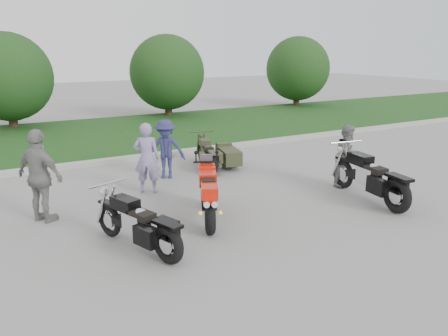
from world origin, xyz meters
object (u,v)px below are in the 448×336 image
person_grey (347,155)px  cruiser_sidecar (220,155)px  person_stripe (147,158)px  person_denim (166,149)px  person_back (40,176)px  sportbike_red (208,193)px  cruiser_right (372,179)px  cruiser_left (140,226)px

person_grey → cruiser_sidecar: bearing=102.7°
person_stripe → person_grey: bearing=-174.3°
person_denim → person_back: 3.65m
sportbike_red → cruiser_right: cruiser_right is taller
person_stripe → person_back: size_ratio=0.90×
sportbike_red → person_denim: size_ratio=1.25×
cruiser_left → person_denim: person_denim is taller
person_grey → person_denim: size_ratio=1.00×
cruiser_right → person_stripe: size_ratio=1.52×
cruiser_right → cruiser_sidecar: cruiser_right is taller
cruiser_right → person_back: (-6.58, 2.33, 0.43)m
person_back → cruiser_sidecar: bearing=-105.4°
cruiser_right → person_stripe: bearing=151.7°
cruiser_right → person_grey: size_ratio=1.65×
person_stripe → person_back: person_back is taller
cruiser_left → cruiser_sidecar: (3.74, 4.01, -0.07)m
cruiser_sidecar → person_stripe: size_ratio=1.20×
person_denim → cruiser_sidecar: bearing=35.3°
cruiser_left → cruiser_right: 5.34m
sportbike_red → person_back: size_ratio=1.04×
person_stripe → person_grey: 4.90m
person_denim → person_grey: bearing=-8.5°
person_back → person_grey: bearing=-135.3°
person_stripe → cruiser_left: bearing=96.8°
person_stripe → person_denim: (0.84, 0.91, -0.06)m
cruiser_left → person_back: person_back is taller
cruiser_left → person_stripe: (1.18, 2.92, 0.40)m
cruiser_sidecar → person_grey: size_ratio=1.30×
person_denim → cruiser_right: bearing=-20.7°
cruiser_left → cruiser_right: cruiser_right is taller
sportbike_red → person_stripe: bearing=125.7°
sportbike_red → person_denim: 3.23m
person_grey → person_back: size_ratio=0.84×
person_stripe → sportbike_red: bearing=129.7°
sportbike_red → person_grey: person_grey is taller
sportbike_red → cruiser_sidecar: bearing=82.7°
person_grey → person_back: 7.03m
cruiser_left → person_grey: size_ratio=1.39×
person_denim → person_stripe: bearing=-103.7°
person_stripe → person_back: 2.52m
person_stripe → person_back: bearing=45.3°
cruiser_left → person_stripe: bearing=48.8°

